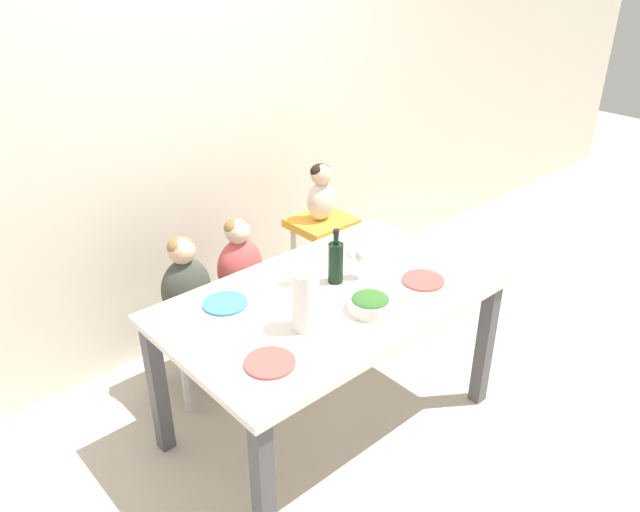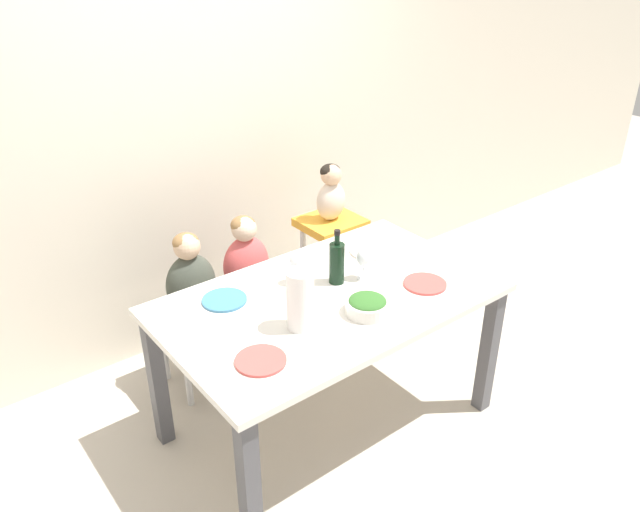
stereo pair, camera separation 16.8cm
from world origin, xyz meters
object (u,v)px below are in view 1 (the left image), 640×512
Objects in this scene: person_baby_right at (321,191)px; chair_right_highchair at (321,244)px; salad_bowl_large at (370,303)px; dinner_plate_front_right at (423,280)px; paper_towel_roll at (305,300)px; wine_glass_near at (362,257)px; dinner_plate_back_left at (225,303)px; person_child_center at (239,260)px; wine_glass_far at (296,263)px; chair_far_left at (191,327)px; chair_far_center at (243,305)px; dinner_plate_back_right at (365,250)px; wine_bottle at (336,261)px; person_child_left at (185,280)px; dinner_plate_front_left at (270,363)px.

chair_right_highchair is at bearing -90.00° from person_baby_right.
salad_bowl_large is 0.96× the size of dinner_plate_front_right.
paper_towel_roll reaches higher than wine_glass_near.
chair_right_highchair is 0.82m from wine_glass_near.
wine_glass_near is at bearing -20.34° from dinner_plate_back_left.
wine_glass_far reaches higher than person_child_center.
salad_bowl_large is (0.40, -0.92, 0.42)m from chair_far_left.
person_child_center reaches higher than chair_far_center.
chair_right_highchair is at bearing 74.44° from dinner_plate_back_right.
wine_bottle is 1.40× the size of salad_bowl_large.
salad_bowl_large is (-0.53, -0.92, 0.24)m from chair_right_highchair.
wine_glass_near is 0.32m from wine_glass_far.
person_baby_right is (0.00, 0.00, 0.35)m from chair_right_highchair.
paper_towel_roll is (-0.83, -0.82, 0.33)m from chair_right_highchair.
paper_towel_roll is (0.11, -0.83, 0.22)m from person_child_left.
person_child_left reaches higher than chair_far_left.
chair_right_highchair is (0.94, 0.00, 0.18)m from chair_far_left.
dinner_plate_back_right is (-0.14, -0.50, 0.20)m from chair_right_highchair.
salad_bowl_large is (0.06, -0.92, 0.13)m from person_child_center.
dinner_plate_back_right is at bearing 25.30° from paper_towel_roll.
wine_glass_near is (0.25, -0.68, 0.20)m from person_child_center.
wine_glass_near is 0.79× the size of dinner_plate_front_left.
chair_far_center is at bearing 116.08° from dinner_plate_front_right.
salad_bowl_large is at bearing -85.96° from chair_far_center.
dinner_plate_back_right is (0.80, -0.50, 0.38)m from chair_far_left.
dinner_plate_back_right reaches higher than chair_far_center.
dinner_plate_front_left is at bearing -162.12° from wine_glass_near.
chair_right_highchair is at bearing -0.04° from person_child_left.
paper_towel_roll is (-0.83, -0.83, -0.02)m from person_baby_right.
person_child_center is (-0.60, 0.00, 0.11)m from chair_right_highchair.
chair_far_left is 0.34m from chair_far_center.
dinner_plate_front_left and dinner_plate_back_left have the same top height.
chair_far_left is 2.28× the size of dinner_plate_back_left.
dinner_plate_front_right is at bearing -92.06° from dinner_plate_back_right.
person_child_center reaches higher than chair_far_left.
chair_right_highchair is (0.60, 0.00, 0.18)m from chair_far_center.
person_child_left is 1.64× the size of wine_bottle.
person_child_left is at bearing 83.93° from dinner_plate_back_left.
chair_far_center is at bearing -0.11° from person_child_left.
wine_glass_near is (-0.35, -0.68, 0.31)m from chair_right_highchair.
dinner_plate_back_left reaches higher than chair_far_center.
paper_towel_roll is 0.33m from salad_bowl_large.
dinner_plate_back_left is at bearing 176.41° from dinner_plate_back_right.
paper_towel_roll reaches higher than dinner_plate_front_right.
person_child_left reaches higher than dinner_plate_front_left.
chair_far_center is 2.28× the size of dinner_plate_front_left.
salad_bowl_large is 0.66m from dinner_plate_back_left.
wine_bottle reaches higher than wine_glass_near.
person_child_left is at bearing 113.70° from salad_bowl_large.
dinner_plate_front_left is at bearing -139.97° from chair_right_highchair.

